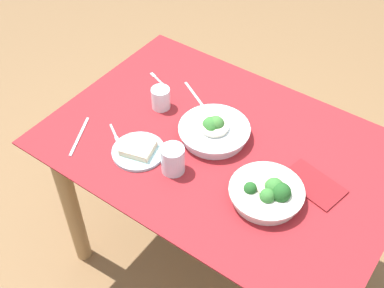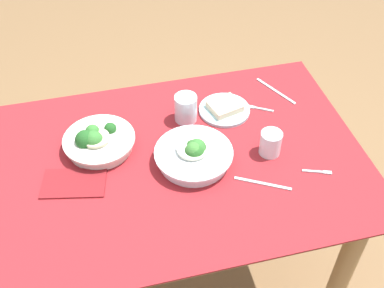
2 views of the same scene
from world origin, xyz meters
name	(u,v)px [view 1 (image 1 of 2)]	position (x,y,z in m)	size (l,w,h in m)	color
ground_plane	(215,261)	(0.00, 0.00, 0.00)	(6.00, 6.00, 0.00)	brown
dining_table	(221,171)	(0.00, 0.00, 0.64)	(1.25, 0.86, 0.78)	maroon
broccoli_bowl_far	(268,193)	(-0.25, 0.12, 0.81)	(0.24, 0.24, 0.09)	silver
broccoli_bowl_near	(214,130)	(0.05, -0.02, 0.81)	(0.26, 0.26, 0.09)	white
bread_side_plate	(138,150)	(0.22, 0.20, 0.79)	(0.19, 0.19, 0.04)	#99C6D1
water_glass_center	(173,159)	(0.07, 0.19, 0.83)	(0.08, 0.08, 0.10)	silver
water_glass_side	(161,98)	(0.31, -0.04, 0.82)	(0.07, 0.07, 0.09)	silver
fork_by_far_bowl	(157,78)	(0.43, -0.16, 0.78)	(0.09, 0.04, 0.00)	#B7B7BC
fork_by_near_bowl	(115,134)	(0.35, 0.18, 0.78)	(0.09, 0.06, 0.00)	#B7B7BC
table_knife_left	(79,136)	(0.45, 0.27, 0.78)	(0.20, 0.01, 0.00)	#B7B7BC
table_knife_right	(195,96)	(0.24, -0.17, 0.78)	(0.18, 0.01, 0.00)	#B7B7BC
napkin_folded_upper	(313,184)	(-0.34, -0.02, 0.78)	(0.20, 0.12, 0.01)	maroon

